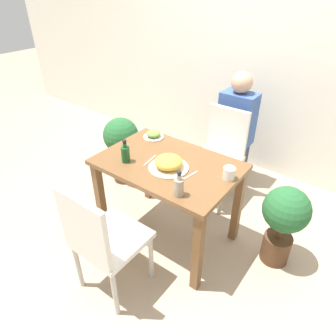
{
  "coord_description": "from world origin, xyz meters",
  "views": [
    {
      "loc": [
        1.13,
        -1.51,
        1.91
      ],
      "look_at": [
        0.0,
        0.0,
        0.69
      ],
      "focal_mm": 32.0,
      "sensor_mm": 36.0,
      "label": 1
    }
  ],
  "objects_px": {
    "potted_plant_right": "(284,219)",
    "person_figure": "(235,130)",
    "drink_cup": "(229,173)",
    "potted_plant_left": "(122,143)",
    "sauce_bottle": "(125,153)",
    "food_plate": "(169,163)",
    "chair_far": "(220,151)",
    "condiment_bottle": "(179,186)",
    "chair_near": "(102,238)",
    "side_plate": "(153,135)"
  },
  "relations": [
    {
      "from": "drink_cup",
      "to": "potted_plant_left",
      "type": "bearing_deg",
      "value": 167.22
    },
    {
      "from": "food_plate",
      "to": "potted_plant_right",
      "type": "relative_size",
      "value": 0.43
    },
    {
      "from": "condiment_bottle",
      "to": "chair_near",
      "type": "bearing_deg",
      "value": -126.08
    },
    {
      "from": "food_plate",
      "to": "drink_cup",
      "type": "relative_size",
      "value": 3.31
    },
    {
      "from": "sauce_bottle",
      "to": "food_plate",
      "type": "bearing_deg",
      "value": 20.09
    },
    {
      "from": "drink_cup",
      "to": "potted_plant_right",
      "type": "bearing_deg",
      "value": 28.86
    },
    {
      "from": "chair_near",
      "to": "sauce_bottle",
      "type": "distance_m",
      "value": 0.64
    },
    {
      "from": "sauce_bottle",
      "to": "potted_plant_right",
      "type": "relative_size",
      "value": 0.27
    },
    {
      "from": "chair_near",
      "to": "sauce_bottle",
      "type": "bearing_deg",
      "value": -64.12
    },
    {
      "from": "side_plate",
      "to": "potted_plant_right",
      "type": "xyz_separation_m",
      "value": [
        1.17,
        0.04,
        -0.34
      ]
    },
    {
      "from": "food_plate",
      "to": "sauce_bottle",
      "type": "xyz_separation_m",
      "value": [
        -0.31,
        -0.11,
        0.03
      ]
    },
    {
      "from": "condiment_bottle",
      "to": "potted_plant_left",
      "type": "xyz_separation_m",
      "value": [
        -1.18,
        0.66,
        -0.36
      ]
    },
    {
      "from": "potted_plant_left",
      "to": "potted_plant_right",
      "type": "relative_size",
      "value": 1.06
    },
    {
      "from": "side_plate",
      "to": "sauce_bottle",
      "type": "bearing_deg",
      "value": -79.26
    },
    {
      "from": "chair_far",
      "to": "food_plate",
      "type": "height_order",
      "value": "chair_far"
    },
    {
      "from": "sauce_bottle",
      "to": "potted_plant_right",
      "type": "distance_m",
      "value": 1.25
    },
    {
      "from": "chair_far",
      "to": "drink_cup",
      "type": "xyz_separation_m",
      "value": [
        0.41,
        -0.68,
        0.27
      ]
    },
    {
      "from": "sauce_bottle",
      "to": "person_figure",
      "type": "bearing_deg",
      "value": 77.24
    },
    {
      "from": "food_plate",
      "to": "chair_near",
      "type": "bearing_deg",
      "value": -95.84
    },
    {
      "from": "potted_plant_right",
      "to": "chair_far",
      "type": "bearing_deg",
      "value": 149.16
    },
    {
      "from": "side_plate",
      "to": "drink_cup",
      "type": "xyz_separation_m",
      "value": [
        0.8,
        -0.17,
        0.02
      ]
    },
    {
      "from": "side_plate",
      "to": "food_plate",
      "type": "bearing_deg",
      "value": -38.33
    },
    {
      "from": "condiment_bottle",
      "to": "person_figure",
      "type": "xyz_separation_m",
      "value": [
        -0.26,
        1.37,
        -0.23
      ]
    },
    {
      "from": "condiment_bottle",
      "to": "potted_plant_right",
      "type": "xyz_separation_m",
      "value": [
        0.55,
        0.56,
        -0.38
      ]
    },
    {
      "from": "sauce_bottle",
      "to": "condiment_bottle",
      "type": "distance_m",
      "value": 0.56
    },
    {
      "from": "chair_near",
      "to": "side_plate",
      "type": "bearing_deg",
      "value": -70.65
    },
    {
      "from": "chair_far",
      "to": "sauce_bottle",
      "type": "xyz_separation_m",
      "value": [
        -0.31,
        -0.93,
        0.3
      ]
    },
    {
      "from": "chair_near",
      "to": "drink_cup",
      "type": "xyz_separation_m",
      "value": [
        0.47,
        0.77,
        0.27
      ]
    },
    {
      "from": "potted_plant_left",
      "to": "potted_plant_right",
      "type": "xyz_separation_m",
      "value": [
        1.72,
        -0.1,
        -0.02
      ]
    },
    {
      "from": "potted_plant_right",
      "to": "person_figure",
      "type": "relative_size",
      "value": 0.58
    },
    {
      "from": "chair_far",
      "to": "potted_plant_left",
      "type": "bearing_deg",
      "value": -158.25
    },
    {
      "from": "chair_far",
      "to": "food_plate",
      "type": "distance_m",
      "value": 0.87
    },
    {
      "from": "potted_plant_left",
      "to": "food_plate",
      "type": "bearing_deg",
      "value": -25.49
    },
    {
      "from": "chair_far",
      "to": "potted_plant_right",
      "type": "xyz_separation_m",
      "value": [
        0.79,
        -0.47,
        -0.09
      ]
    },
    {
      "from": "condiment_bottle",
      "to": "person_figure",
      "type": "distance_m",
      "value": 1.42
    },
    {
      "from": "food_plate",
      "to": "side_plate",
      "type": "xyz_separation_m",
      "value": [
        -0.39,
        0.31,
        -0.02
      ]
    },
    {
      "from": "chair_near",
      "to": "potted_plant_left",
      "type": "height_order",
      "value": "chair_near"
    },
    {
      "from": "food_plate",
      "to": "condiment_bottle",
      "type": "distance_m",
      "value": 0.32
    },
    {
      "from": "sauce_bottle",
      "to": "potted_plant_left",
      "type": "height_order",
      "value": "sauce_bottle"
    },
    {
      "from": "chair_near",
      "to": "person_figure",
      "type": "height_order",
      "value": "person_figure"
    },
    {
      "from": "chair_near",
      "to": "side_plate",
      "type": "relative_size",
      "value": 5.12
    },
    {
      "from": "food_plate",
      "to": "potted_plant_left",
      "type": "bearing_deg",
      "value": 154.51
    },
    {
      "from": "chair_near",
      "to": "chair_far",
      "type": "height_order",
      "value": "same"
    },
    {
      "from": "drink_cup",
      "to": "sauce_bottle",
      "type": "height_order",
      "value": "sauce_bottle"
    },
    {
      "from": "person_figure",
      "to": "condiment_bottle",
      "type": "bearing_deg",
      "value": -79.33
    },
    {
      "from": "chair_far",
      "to": "person_figure",
      "type": "distance_m",
      "value": 0.35
    },
    {
      "from": "chair_far",
      "to": "food_plate",
      "type": "bearing_deg",
      "value": -89.76
    },
    {
      "from": "chair_far",
      "to": "drink_cup",
      "type": "relative_size",
      "value": 10.25
    },
    {
      "from": "chair_near",
      "to": "chair_far",
      "type": "relative_size",
      "value": 1.0
    },
    {
      "from": "potted_plant_right",
      "to": "person_figure",
      "type": "bearing_deg",
      "value": 134.73
    }
  ]
}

